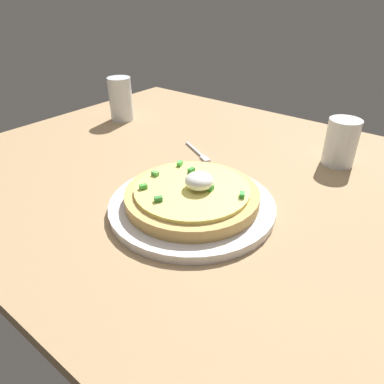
% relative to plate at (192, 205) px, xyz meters
% --- Properties ---
extents(dining_table, '(1.15, 0.89, 0.02)m').
position_rel_plate_xyz_m(dining_table, '(-0.05, 0.13, -0.02)').
color(dining_table, '#9F805A').
rests_on(dining_table, ground).
extents(plate, '(0.29, 0.29, 0.02)m').
position_rel_plate_xyz_m(plate, '(0.00, 0.00, 0.00)').
color(plate, silver).
rests_on(plate, dining_table).
extents(pizza, '(0.23, 0.23, 0.06)m').
position_rel_plate_xyz_m(pizza, '(0.00, 0.00, 0.02)').
color(pizza, tan).
rests_on(pizza, plate).
extents(cup_near, '(0.07, 0.07, 0.10)m').
position_rel_plate_xyz_m(cup_near, '(0.14, 0.34, 0.04)').
color(cup_near, silver).
rests_on(cup_near, dining_table).
extents(cup_far, '(0.06, 0.06, 0.12)m').
position_rel_plate_xyz_m(cup_far, '(-0.45, 0.24, 0.05)').
color(cup_far, silver).
rests_on(cup_far, dining_table).
extents(fork, '(0.11, 0.06, 0.00)m').
position_rel_plate_xyz_m(fork, '(-0.13, 0.19, -0.01)').
color(fork, '#B7B7BC').
rests_on(fork, dining_table).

